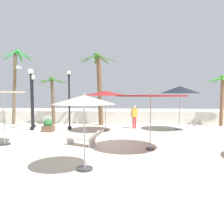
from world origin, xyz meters
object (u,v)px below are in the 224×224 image
lounge_chair_0 (85,138)px  seagull_0 (18,68)px  patio_umbrella_1 (151,97)px  patio_umbrella_2 (3,97)px  patio_umbrella_0 (105,93)px  palm_tree_2 (52,93)px  lamp_post_2 (33,94)px  patio_umbrella_3 (84,101)px  patio_umbrella_5 (180,90)px  lamp_post_1 (31,91)px  guest_0 (134,115)px  palm_tree_1 (99,80)px  palm_tree_3 (15,77)px  lamp_post_0 (69,98)px  planter (48,126)px  palm_tree_0 (222,92)px

lounge_chair_0 → seagull_0: 7.09m
patio_umbrella_1 → patio_umbrella_2: 7.08m
patio_umbrella_0 → palm_tree_2: bearing=145.4°
patio_umbrella_1 → lamp_post_2: bearing=141.5°
patio_umbrella_3 → palm_tree_2: size_ratio=0.64×
patio_umbrella_5 → lamp_post_1: size_ratio=0.73×
patio_umbrella_0 → guest_0: (1.98, 1.38, -1.54)m
lamp_post_2 → lounge_chair_0: (4.95, -5.79, -2.13)m
patio_umbrella_2 → lamp_post_1: lamp_post_1 is taller
patio_umbrella_1 → palm_tree_1: (-3.26, 8.04, 1.21)m
palm_tree_3 → lamp_post_0: bearing=-26.5°
lamp_post_1 → guest_0: lamp_post_1 is taller
patio_umbrella_2 → guest_0: 8.85m
patio_umbrella_0 → patio_umbrella_5: patio_umbrella_5 is taller
palm_tree_2 → planter: bearing=-76.6°
lamp_post_1 → guest_0: 7.42m
palm_tree_1 → lounge_chair_0: bearing=-88.5°
patio_umbrella_5 → lounge_chair_0: 8.02m
patio_umbrella_3 → seagull_0: (-5.50, 6.96, 1.90)m
palm_tree_0 → palm_tree_2: 13.51m
palm_tree_2 → planter: palm_tree_2 is taller
patio_umbrella_1 → planter: (-6.26, 4.57, -1.98)m
lounge_chair_0 → palm_tree_3: bearing=133.4°
patio_umbrella_0 → palm_tree_0: (8.85, 3.15, 0.09)m
patio_umbrella_2 → palm_tree_0: palm_tree_0 is taller
palm_tree_3 → lamp_post_1: bearing=-49.1°
patio_umbrella_3 → palm_tree_0: palm_tree_0 is taller
patio_umbrella_3 → seagull_0: size_ratio=2.06×
palm_tree_1 → palm_tree_2: bearing=178.4°
lamp_post_2 → lounge_chair_0: lamp_post_2 is taller
lamp_post_0 → seagull_0: (-2.88, -1.46, 1.94)m
patio_umbrella_1 → lounge_chair_0: patio_umbrella_1 is taller
lamp_post_0 → guest_0: size_ratio=2.48×
patio_umbrella_0 → palm_tree_0: size_ratio=0.75×
lamp_post_2 → lamp_post_0: bearing=-15.8°
guest_0 → patio_umbrella_1: bearing=-85.6°
patio_umbrella_3 → lamp_post_2: 10.81m
lounge_chair_0 → guest_0: size_ratio=1.17×
seagull_0 → lamp_post_0: bearing=26.9°
patio_umbrella_2 → guest_0: size_ratio=1.63×
lamp_post_0 → patio_umbrella_5: bearing=1.5°
patio_umbrella_1 → lamp_post_1: (-7.61, 5.14, 0.33)m
patio_umbrella_3 → lamp_post_0: (-2.62, 8.42, -0.04)m
patio_umbrella_3 → palm_tree_1: size_ratio=0.44×
lamp_post_1 → planter: bearing=-23.1°
patio_umbrella_1 → palm_tree_1: palm_tree_1 is taller
palm_tree_0 → guest_0: palm_tree_0 is taller
seagull_0 → planter: 4.17m
lamp_post_2 → guest_0: 7.68m
palm_tree_3 → planter: bearing=-42.0°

